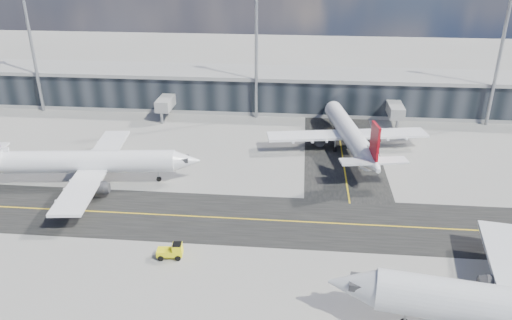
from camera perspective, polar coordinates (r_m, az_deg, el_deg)
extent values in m
plane|color=gray|center=(69.62, -3.75, -8.32)|extent=(300.00, 300.00, 0.00)
cube|color=black|center=(72.97, -3.26, -6.63)|extent=(180.00, 14.00, 0.02)
cube|color=black|center=(100.39, 9.61, 2.05)|extent=(14.00, 50.00, 0.02)
cube|color=yellow|center=(72.96, -3.26, -6.62)|extent=(180.00, 0.25, 0.01)
cube|color=yellow|center=(100.39, 9.61, 2.06)|extent=(0.25, 50.00, 0.01)
cube|color=black|center=(118.09, 0.35, 7.85)|extent=(150.00, 12.00, 8.00)
cube|color=gray|center=(116.91, 0.36, 9.92)|extent=(152.00, 13.00, 0.80)
cube|color=gray|center=(119.16, 0.35, 6.19)|extent=(150.00, 12.20, 0.80)
cube|color=gray|center=(114.19, -10.13, 6.63)|extent=(3.00, 10.00, 2.40)
cylinder|color=gray|center=(110.36, -10.70, 4.69)|extent=(0.60, 0.60, 2.40)
cube|color=gray|center=(111.96, 15.53, 5.75)|extent=(3.00, 10.00, 2.40)
cylinder|color=gray|center=(108.05, 15.80, 3.75)|extent=(0.60, 0.60, 2.40)
cylinder|color=gray|center=(123.89, -24.16, 11.33)|extent=(0.70, 0.70, 28.00)
cylinder|color=gray|center=(108.83, 0.03, 11.86)|extent=(0.70, 0.70, 28.00)
cylinder|color=gray|center=(115.50, 26.00, 10.18)|extent=(0.70, 0.70, 28.00)
cylinder|color=white|center=(85.89, -18.56, -0.17)|extent=(28.15, 6.91, 3.72)
cone|color=white|center=(82.52, -8.03, -0.09)|extent=(5.05, 4.23, 3.72)
cube|color=white|center=(85.98, -17.88, -0.73)|extent=(8.26, 31.96, 0.47)
cylinder|color=#2D2D30|center=(91.02, -16.33, 0.17)|extent=(4.13, 2.58, 2.14)
cylinder|color=#2D2D30|center=(81.35, -18.19, -3.05)|extent=(4.13, 2.58, 2.14)
cube|color=silver|center=(90.73, -16.38, 0.60)|extent=(1.89, 0.58, 0.74)
cube|color=silver|center=(81.03, -18.26, -2.58)|extent=(1.89, 0.58, 0.74)
cube|color=#2D2D30|center=(82.43, -8.36, 0.14)|extent=(2.08, 2.25, 0.65)
cylinder|color=gray|center=(84.31, -11.06, -1.73)|extent=(0.25, 0.25, 1.86)
cylinder|color=black|center=(84.61, -11.03, -2.15)|extent=(0.87, 0.42, 0.84)
cylinder|color=black|center=(89.87, -18.37, -1.30)|extent=(1.07, 0.58, 1.02)
cylinder|color=black|center=(85.11, -19.38, -2.92)|extent=(1.07, 0.58, 1.02)
cylinder|color=white|center=(95.81, 10.55, 3.18)|extent=(8.21, 27.16, 3.59)
cone|color=white|center=(109.75, 8.60, 6.06)|extent=(4.32, 5.05, 3.59)
cone|color=white|center=(81.73, 13.27, -0.46)|extent=(4.47, 5.93, 3.59)
cube|color=white|center=(96.94, 10.38, 2.87)|extent=(30.86, 9.71, 0.45)
cylinder|color=#2D2D30|center=(96.90, 7.13, 2.46)|extent=(2.69, 4.07, 2.07)
cylinder|color=#2D2D30|center=(99.58, 13.22, 2.59)|extent=(2.69, 4.07, 2.07)
cube|color=silver|center=(96.64, 7.15, 2.85)|extent=(0.67, 1.83, 0.72)
cube|color=silver|center=(99.32, 13.26, 2.98)|extent=(0.67, 1.83, 0.72)
cube|color=#A30B15|center=(80.66, 13.43, 2.11)|extent=(1.05, 3.79, 5.57)
cube|color=white|center=(81.51, 13.31, -0.12)|extent=(11.05, 4.34, 0.31)
cube|color=#2D2D30|center=(109.23, 8.66, 6.16)|extent=(2.26, 2.11, 0.63)
cylinder|color=gray|center=(106.45, 9.03, 4.01)|extent=(0.25, 0.25, 1.80)
cylinder|color=black|center=(106.68, 9.01, 3.67)|extent=(0.45, 0.85, 0.81)
cylinder|color=black|center=(95.50, 8.98, 1.22)|extent=(0.61, 1.05, 0.99)
cylinder|color=black|center=(96.87, 12.09, 1.30)|extent=(0.61, 1.05, 0.99)
cone|color=silver|center=(54.29, 11.19, -13.87)|extent=(6.04, 5.13, 4.35)
cylinder|color=#2D2D30|center=(62.95, 26.79, -12.98)|extent=(4.90, 3.17, 2.50)
cube|color=silver|center=(62.46, 26.94, -12.34)|extent=(2.22, 0.76, 0.87)
cube|color=#2D2D30|center=(54.02, 11.82, -13.57)|extent=(2.52, 2.70, 0.76)
cylinder|color=gray|center=(56.43, 16.68, -16.83)|extent=(0.30, 0.30, 2.18)
cube|color=#F6EA0C|center=(65.21, -9.81, -10.33)|extent=(3.38, 1.84, 0.76)
cube|color=#F6EA0C|center=(64.66, -9.00, -9.84)|extent=(1.33, 1.52, 0.97)
cube|color=black|center=(64.45, -9.02, -9.56)|extent=(1.21, 1.45, 0.27)
cylinder|color=black|center=(65.86, -8.75, -10.32)|extent=(0.78, 0.35, 0.76)
cylinder|color=black|center=(64.72, -8.92, -11.02)|extent=(0.78, 0.35, 0.76)
cylinder|color=black|center=(66.20, -10.63, -10.27)|extent=(0.78, 0.35, 0.76)
cylinder|color=black|center=(65.07, -10.84, -10.97)|extent=(0.78, 0.35, 0.76)
imported|color=white|center=(103.74, 10.22, 3.17)|extent=(3.08, 5.49, 1.45)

